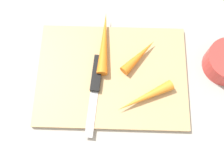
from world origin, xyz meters
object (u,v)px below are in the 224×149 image
cutting_board (112,75)px  carrot_medium (145,97)px  carrot_longest (104,42)px  knife (96,77)px  carrot_shortest (139,56)px

cutting_board → carrot_medium: size_ratio=2.59×
cutting_board → carrot_longest: (0.02, -0.08, 0.02)m
cutting_board → knife: size_ratio=1.79×
cutting_board → carrot_shortest: size_ratio=3.26×
knife → carrot_medium: carrot_medium is taller
knife → carrot_shortest: bearing=122.5°
carrot_longest → knife: bearing=171.6°
carrot_longest → carrot_medium: (-0.10, 0.14, -0.00)m
cutting_board → knife: (0.04, 0.01, 0.01)m
carrot_longest → cutting_board: bearing=-163.3°
cutting_board → carrot_medium: carrot_medium is taller
cutting_board → carrot_longest: bearing=-74.7°
carrot_medium → knife: bearing=-50.0°
knife → cutting_board: bearing=108.4°
cutting_board → carrot_medium: (-0.08, 0.06, 0.02)m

